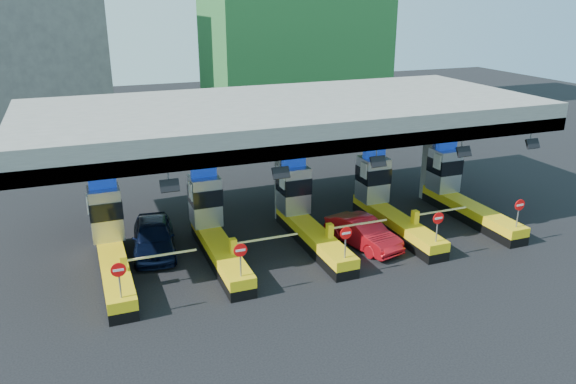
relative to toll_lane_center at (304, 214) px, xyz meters
name	(u,v)px	position (x,y,z in m)	size (l,w,h in m)	color
ground	(306,239)	(0.00, -0.28, -1.40)	(120.00, 120.00, 0.00)	black
toll_canopy	(287,117)	(0.00, 2.59, 4.74)	(28.00, 12.09, 7.00)	slate
toll_lane_far_left	(110,242)	(-10.00, 0.00, 0.00)	(4.43, 8.00, 4.16)	black
toll_lane_left	(213,227)	(-5.00, 0.00, 0.00)	(4.43, 8.00, 4.16)	black
toll_lane_center	(304,214)	(0.00, 0.00, 0.00)	(4.43, 8.00, 4.16)	black
toll_lane_right	(385,202)	(5.00, 0.00, 0.00)	(4.43, 8.00, 4.16)	black
toll_lane_far_right	(458,191)	(10.00, 0.00, 0.00)	(4.43, 8.00, 4.16)	black
bg_building_concrete	(28,33)	(-14.00, 35.72, 7.60)	(14.00, 10.00, 18.00)	#4C4C49
van	(154,237)	(-7.85, 1.06, -0.53)	(2.06, 5.12, 1.74)	black
red_car	(363,233)	(2.45, -2.13, -0.64)	(1.60, 4.60, 1.52)	#AB0D14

